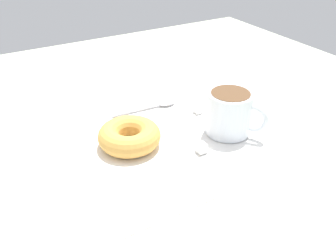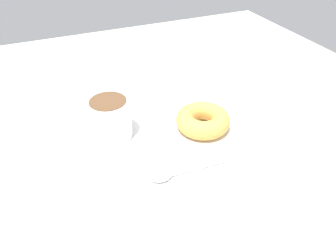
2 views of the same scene
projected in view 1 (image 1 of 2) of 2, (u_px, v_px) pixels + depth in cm
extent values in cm
cube|color=beige|center=(170.00, 144.00, 66.37)|extent=(120.00, 120.00, 2.00)
cube|color=white|center=(168.00, 136.00, 66.40)|extent=(35.20, 35.20, 0.30)
cylinder|color=silver|center=(229.00, 113.00, 65.63)|extent=(7.98, 7.98, 7.62)
cylinder|color=brown|center=(231.00, 94.00, 63.78)|extent=(6.78, 6.78, 0.60)
torus|color=silver|center=(254.00, 118.00, 63.92)|extent=(3.58, 4.82, 5.16)
torus|color=gold|center=(129.00, 136.00, 62.85)|extent=(10.62, 10.62, 3.68)
ellipsoid|color=silver|center=(166.00, 103.00, 76.33)|extent=(3.74, 2.61, 0.90)
cylinder|color=silver|center=(138.00, 110.00, 73.98)|extent=(10.58, 1.19, 0.56)
cube|color=white|center=(201.00, 148.00, 61.66)|extent=(1.53, 1.53, 1.53)
cube|color=white|center=(198.00, 109.00, 73.34)|extent=(1.47, 1.47, 1.47)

